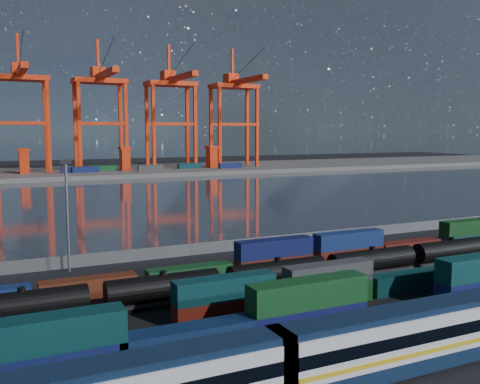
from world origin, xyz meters
name	(u,v)px	position (x,y,z in m)	size (l,w,h in m)	color
ground	(340,293)	(0.00, 0.00, 0.00)	(700.00, 700.00, 0.00)	black
harbor_water	(134,199)	(0.00, 105.00, 0.01)	(700.00, 700.00, 0.00)	#2B343E
far_quay	(79,172)	(0.00, 210.00, 1.00)	(700.00, 70.00, 2.00)	#514F4C
distant_mountains	(20,60)	(63.02, 1600.00, 220.29)	(2470.00, 1100.00, 520.00)	#1E2630
passenger_train	(411,339)	(-8.02, -21.08, 2.91)	(79.29, 3.37, 5.78)	silver
container_row_south	(259,318)	(-16.96, -9.91, 2.49)	(141.33, 2.67, 5.69)	#373A3C
container_row_mid	(393,280)	(5.98, -3.00, 1.71)	(140.17, 2.35, 5.01)	#484B4D
container_row_north	(346,252)	(9.77, 11.85, 2.02)	(141.19, 2.41, 5.15)	#101354
tanker_string	(451,251)	(24.29, 4.59, 2.18)	(138.11, 3.03, 4.34)	black
waterfront_fence	(245,244)	(0.00, 28.00, 1.00)	(160.12, 0.12, 2.20)	#595B5E
yard_light_mast	(67,210)	(-30.00, 26.00, 9.30)	(1.60, 0.40, 16.60)	slate
gantry_cranes	(62,91)	(-7.50, 203.31, 39.08)	(199.52, 47.08, 63.75)	red
quay_containers	(59,170)	(-11.00, 195.46, 3.30)	(172.58, 10.99, 2.60)	navy
straddle_carriers	(76,159)	(-2.50, 200.00, 7.82)	(140.00, 7.00, 11.10)	red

